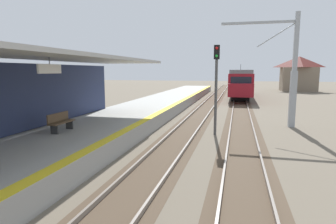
{
  "coord_description": "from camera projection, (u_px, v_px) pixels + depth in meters",
  "views": [
    {
      "loc": [
        4.97,
        1.02,
        3.74
      ],
      "look_at": [
        2.26,
        12.12,
        2.1
      ],
      "focal_mm": 30.62,
      "sensor_mm": 36.0,
      "label": 1
    }
  ],
  "objects": [
    {
      "name": "station_platform",
      "position": [
        104.0,
        128.0,
        16.62
      ],
      "size": [
        5.0,
        80.0,
        0.91
      ],
      "color": "#999993",
      "rests_on": "ground"
    },
    {
      "name": "track_pair_nearest_platform",
      "position": [
        190.0,
        126.0,
        19.5
      ],
      "size": [
        2.34,
        120.0,
        0.16
      ],
      "color": "#4C3D2D",
      "rests_on": "ground"
    },
    {
      "name": "track_pair_middle",
      "position": [
        242.0,
        128.0,
        18.7
      ],
      "size": [
        2.34,
        120.0,
        0.16
      ],
      "color": "#4C3D2D",
      "rests_on": "ground"
    },
    {
      "name": "approaching_train",
      "position": [
        240.0,
        82.0,
        40.99
      ],
      "size": [
        2.93,
        19.6,
        4.76
      ],
      "color": "maroon",
      "rests_on": "ground"
    },
    {
      "name": "rail_signal_post",
      "position": [
        216.0,
        80.0,
        16.5
      ],
      "size": [
        0.32,
        0.34,
        5.2
      ],
      "color": "#4C4C4C",
      "rests_on": "ground"
    },
    {
      "name": "catenary_pylon_far_side",
      "position": [
        289.0,
        73.0,
        18.86
      ],
      "size": [
        5.0,
        0.4,
        7.5
      ],
      "color": "#9EA3A8",
      "rests_on": "ground"
    },
    {
      "name": "platform_bench",
      "position": [
        61.0,
        121.0,
        13.52
      ],
      "size": [
        0.45,
        1.6,
        0.88
      ],
      "color": "brown",
      "rests_on": "station_platform"
    },
    {
      "name": "distant_trackside_house",
      "position": [
        299.0,
        73.0,
        53.24
      ],
      "size": [
        6.6,
        5.28,
        6.4
      ],
      "color": "#7F705B",
      "rests_on": "ground"
    }
  ]
}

